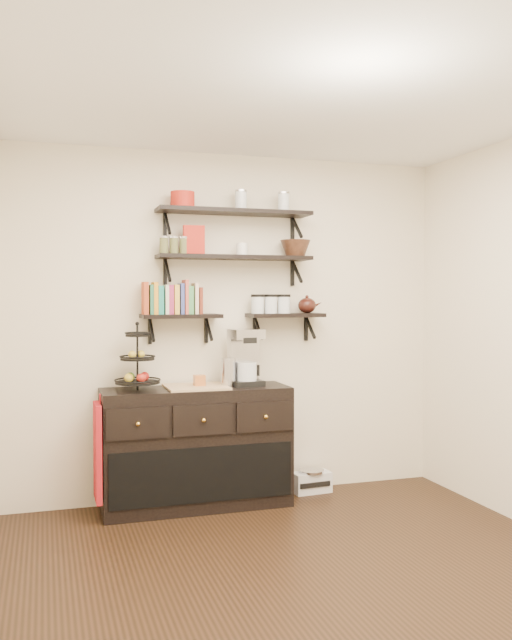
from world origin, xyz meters
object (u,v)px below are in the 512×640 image
(fruit_stand, at_px, (138,368))
(radio, at_px, (311,481))
(sideboard, at_px, (196,447))
(coffee_maker, at_px, (245,358))

(fruit_stand, bearing_deg, radio, 3.53)
(sideboard, relative_size, coffee_maker, 3.22)
(sideboard, distance_m, fruit_stand, 0.75)
(sideboard, relative_size, fruit_stand, 2.94)
(fruit_stand, distance_m, coffee_maker, 0.82)
(fruit_stand, bearing_deg, sideboard, -0.43)
(coffee_maker, distance_m, radio, 1.17)
(radio, bearing_deg, sideboard, -179.47)
(sideboard, height_order, radio, sideboard)
(coffee_maker, relative_size, radio, 1.36)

